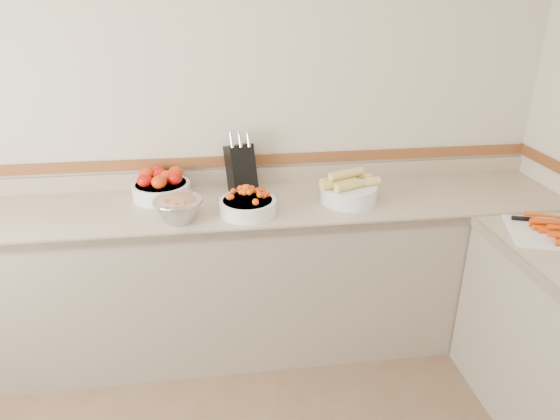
{
  "coord_description": "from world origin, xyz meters",
  "views": [
    {
      "loc": [
        0.05,
        -0.83,
        1.98
      ],
      "look_at": [
        0.35,
        1.35,
        1.0
      ],
      "focal_mm": 32.0,
      "sensor_mm": 36.0,
      "label": 1
    }
  ],
  "objects": [
    {
      "name": "back_wall",
      "position": [
        0.0,
        2.0,
        1.3
      ],
      "size": [
        4.0,
        0.0,
        4.0
      ],
      "primitive_type": "plane",
      "rotation": [
        1.57,
        0.0,
        0.0
      ],
      "color": "beige",
      "rests_on": "ground_plane"
    },
    {
      "name": "counter_back",
      "position": [
        0.0,
        1.68,
        0.45
      ],
      "size": [
        4.0,
        0.65,
        1.08
      ],
      "color": "tan",
      "rests_on": "ground_plane"
    },
    {
      "name": "knife_block",
      "position": [
        0.2,
        1.89,
        1.04
      ],
      "size": [
        0.2,
        0.21,
        0.35
      ],
      "color": "black",
      "rests_on": "counter_back"
    },
    {
      "name": "tomato_bowl",
      "position": [
        -0.26,
        1.84,
        0.97
      ],
      "size": [
        0.32,
        0.32,
        0.16
      ],
      "color": "white",
      "rests_on": "counter_back"
    },
    {
      "name": "cherry_tomato_bowl",
      "position": [
        0.21,
        1.56,
        0.95
      ],
      "size": [
        0.3,
        0.3,
        0.16
      ],
      "color": "white",
      "rests_on": "counter_back"
    },
    {
      "name": "corn_bowl",
      "position": [
        0.77,
        1.64,
        0.97
      ],
      "size": [
        0.35,
        0.31,
        0.19
      ],
      "color": "white",
      "rests_on": "counter_back"
    },
    {
      "name": "rhubarb_bowl",
      "position": [
        -0.14,
        1.51,
        0.97
      ],
      "size": [
        0.25,
        0.25,
        0.14
      ],
      "color": "#B2B2BA",
      "rests_on": "counter_back"
    },
    {
      "name": "cutting_board",
      "position": [
        1.66,
        1.1,
        0.92
      ],
      "size": [
        0.52,
        0.46,
        0.06
      ],
      "color": "white",
      "rests_on": "counter_right"
    }
  ]
}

